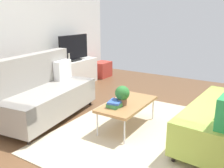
{
  "coord_description": "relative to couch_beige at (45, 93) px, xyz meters",
  "views": [
    {
      "loc": [
        -3.0,
        -1.57,
        1.75
      ],
      "look_at": [
        0.27,
        0.48,
        0.65
      ],
      "focal_mm": 38.99,
      "sensor_mm": 36.0,
      "label": 1
    }
  ],
  "objects": [
    {
      "name": "couch_beige",
      "position": [
        0.0,
        0.0,
        0.0
      ],
      "size": [
        2.0,
        1.09,
        1.1
      ],
      "rotation": [
        0.0,
        0.0,
        3.28
      ],
      "color": "gray",
      "rests_on": "ground_plane"
    },
    {
      "name": "wall_far",
      "position": [
        0.23,
        1.25,
        1.01
      ],
      "size": [
        6.4,
        0.12,
        2.9
      ],
      "primitive_type": "cube",
      "color": "white",
      "rests_on": "ground_plane"
    },
    {
      "name": "tv_console",
      "position": [
        1.84,
        0.91,
        -0.12
      ],
      "size": [
        1.4,
        0.44,
        0.64
      ],
      "primitive_type": "cube",
      "color": "silver",
      "rests_on": "ground_plane"
    },
    {
      "name": "potted_plant",
      "position": [
        0.27,
        -1.4,
        0.15
      ],
      "size": [
        0.22,
        0.22,
        0.3
      ],
      "color": "brown",
      "rests_on": "coffee_table"
    },
    {
      "name": "table_book_2",
      "position": [
        0.16,
        -1.34,
        0.06
      ],
      "size": [
        0.27,
        0.22,
        0.03
      ],
      "primitive_type": "cube",
      "rotation": [
        0.0,
        0.0,
        0.18
      ],
      "color": "#3359B2",
      "rests_on": "table_book_1"
    },
    {
      "name": "table_book_0",
      "position": [
        0.16,
        -1.34,
        -0.01
      ],
      "size": [
        0.25,
        0.2,
        0.02
      ],
      "primitive_type": "cube",
      "rotation": [
        0.0,
        0.0,
        -0.09
      ],
      "color": "#3F8C4C",
      "rests_on": "coffee_table"
    },
    {
      "name": "table_book_1",
      "position": [
        0.16,
        -1.34,
        0.02
      ],
      "size": [
        0.25,
        0.19,
        0.04
      ],
      "primitive_type": "cube",
      "rotation": [
        0.0,
        0.0,
        -0.04
      ],
      "color": "#3F8C4C",
      "rests_on": "table_book_0"
    },
    {
      "name": "bottle_2",
      "position": [
        1.61,
        0.87,
        0.31
      ],
      "size": [
        0.06,
        0.06,
        0.22
      ],
      "primitive_type": "cylinder",
      "color": "silver",
      "rests_on": "tv_console"
    },
    {
      "name": "bottle_0",
      "position": [
        1.42,
        0.87,
        0.27
      ],
      "size": [
        0.04,
        0.04,
        0.14
      ],
      "primitive_type": "cylinder",
      "color": "orange",
      "rests_on": "tv_console"
    },
    {
      "name": "area_rug",
      "position": [
        0.35,
        -1.62,
        -0.44
      ],
      "size": [
        2.9,
        2.2,
        0.01
      ],
      "primitive_type": "cube",
      "color": "beige",
      "rests_on": "ground_plane"
    },
    {
      "name": "tv",
      "position": [
        1.84,
        0.89,
        0.51
      ],
      "size": [
        1.0,
        0.2,
        0.64
      ],
      "color": "black",
      "rests_on": "tv_console"
    },
    {
      "name": "bottle_1",
      "position": [
        1.51,
        0.87,
        0.31
      ],
      "size": [
        0.05,
        0.05,
        0.22
      ],
      "primitive_type": "cylinder",
      "color": "gold",
      "rests_on": "tv_console"
    },
    {
      "name": "storage_trunk",
      "position": [
        2.94,
        0.81,
        -0.22
      ],
      "size": [
        0.52,
        0.4,
        0.44
      ],
      "primitive_type": "cube",
      "color": "#B2382D",
      "rests_on": "ground_plane"
    },
    {
      "name": "vase_0",
      "position": [
        1.26,
        0.96,
        0.28
      ],
      "size": [
        0.1,
        0.1,
        0.16
      ],
      "primitive_type": "cylinder",
      "color": "#33B29E",
      "rests_on": "tv_console"
    },
    {
      "name": "coffee_table",
      "position": [
        0.4,
        -1.42,
        -0.05
      ],
      "size": [
        1.1,
        0.56,
        0.42
      ],
      "color": "#9E7042",
      "rests_on": "ground_plane"
    },
    {
      "name": "ground_plane",
      "position": [
        0.23,
        -1.55,
        -0.44
      ],
      "size": [
        7.68,
        7.68,
        0.0
      ],
      "primitive_type": "plane",
      "color": "brown"
    }
  ]
}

